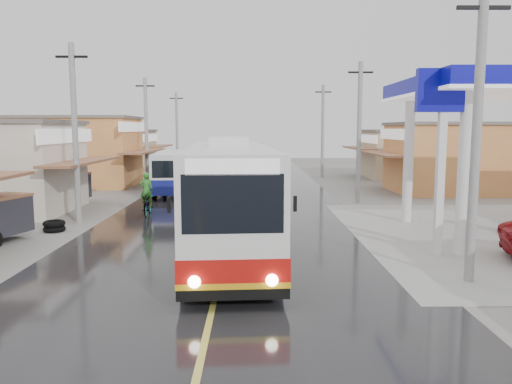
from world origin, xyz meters
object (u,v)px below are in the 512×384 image
coach_bus (228,196)px  tyre_stack (54,226)px  cyclist (148,201)px  tricycle_far (73,187)px  second_bus (174,171)px

coach_bus → tyre_stack: size_ratio=14.19×
coach_bus → tyre_stack: coach_bus is taller
cyclist → tricycle_far: 6.24m
tyre_stack → tricycle_far: bearing=104.2°
cyclist → tricycle_far: (-5.01, 3.71, 0.29)m
coach_bus → tricycle_far: (-9.35, 10.68, -0.91)m
coach_bus → second_bus: (-4.33, 15.50, -0.44)m
coach_bus → second_bus: bearing=101.8°
coach_bus → tricycle_far: bearing=127.4°
cyclist → tricycle_far: cyclist is taller
cyclist → tyre_stack: size_ratio=2.39×
cyclist → tricycle_far: bearing=139.9°
second_bus → cyclist: (-0.00, -8.53, -0.76)m
coach_bus → cyclist: size_ratio=5.95×
coach_bus → second_bus: coach_bus is taller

